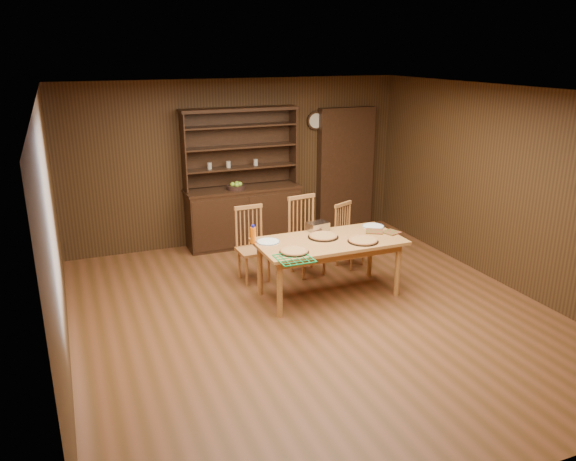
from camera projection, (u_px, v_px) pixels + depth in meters
name	position (u px, v px, depth m)	size (l,w,h in m)	color
floor	(315.00, 314.00, 6.72)	(6.00, 6.00, 0.00)	brown
room_shell	(317.00, 186.00, 6.23)	(6.00, 6.00, 6.00)	silver
china_hutch	(243.00, 208.00, 8.97)	(1.84, 0.52, 2.17)	black
doorway	(345.00, 169.00, 9.63)	(1.00, 0.18, 2.10)	black
wall_clock	(316.00, 121.00, 9.22)	(0.30, 0.05, 0.30)	black
dining_table	(329.00, 246.00, 7.05)	(1.83, 0.92, 0.75)	#B7873F
chair_left	(251.00, 241.00, 7.62)	(0.43, 0.41, 1.02)	#A26437
chair_center	(305.00, 233.00, 7.83)	(0.51, 0.49, 1.10)	#A26437
chair_right	(347.00, 233.00, 8.12)	(0.50, 0.49, 0.93)	#A26437
pizza_left	(294.00, 251.00, 6.59)	(0.35, 0.35, 0.04)	black
pizza_right	(363.00, 240.00, 6.96)	(0.39, 0.39, 0.04)	black
pizza_center	(323.00, 236.00, 7.11)	(0.39, 0.39, 0.04)	black
cooling_rack	(294.00, 258.00, 6.39)	(0.38, 0.38, 0.02)	#0B9942
plate_left	(268.00, 242.00, 6.94)	(0.29, 0.29, 0.02)	white
plate_right	(373.00, 226.00, 7.53)	(0.29, 0.29, 0.02)	white
foil_dish	(318.00, 226.00, 7.38)	(0.27, 0.19, 0.11)	silver
juice_bottle	(253.00, 235.00, 6.89)	(0.07, 0.07, 0.23)	orange
pot_holder_a	(391.00, 232.00, 7.29)	(0.20, 0.20, 0.01)	#A91320
pot_holder_b	(374.00, 231.00, 7.33)	(0.22, 0.22, 0.02)	#A91320
fruit_bowl	(236.00, 186.00, 8.74)	(0.29, 0.29, 0.12)	black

